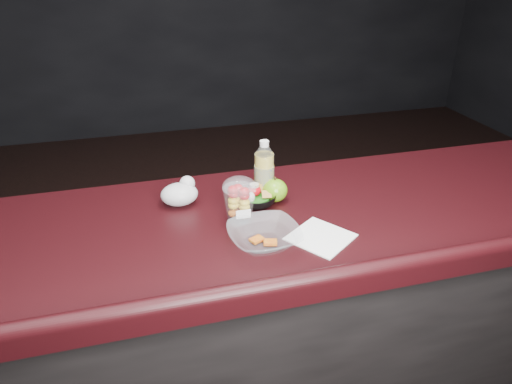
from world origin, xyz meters
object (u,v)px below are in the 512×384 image
at_px(green_apple, 275,190).
at_px(lemonade_bottle, 264,174).
at_px(fruit_cup, 239,199).
at_px(snack_bowl, 256,198).
at_px(takeout_bowl, 264,236).

bearing_deg(green_apple, lemonade_bottle, 123.89).
height_order(fruit_cup, green_apple, fruit_cup).
xyz_separation_m(lemonade_bottle, green_apple, (0.03, -0.04, -0.05)).
xyz_separation_m(snack_bowl, takeout_bowl, (-0.04, -0.22, 0.00)).
relative_size(lemonade_bottle, green_apple, 2.31).
xyz_separation_m(lemonade_bottle, fruit_cup, (-0.12, -0.13, -0.01)).
bearing_deg(takeout_bowl, green_apple, 66.20).
xyz_separation_m(lemonade_bottle, takeout_bowl, (-0.08, -0.28, -0.06)).
bearing_deg(fruit_cup, snack_bowl, 47.74).
xyz_separation_m(fruit_cup, green_apple, (0.14, 0.09, -0.04)).
bearing_deg(takeout_bowl, fruit_cup, 104.74).
relative_size(green_apple, takeout_bowl, 0.40).
bearing_deg(lemonade_bottle, green_apple, -56.11).
height_order(fruit_cup, snack_bowl, fruit_cup).
distance_m(fruit_cup, takeout_bowl, 0.16).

